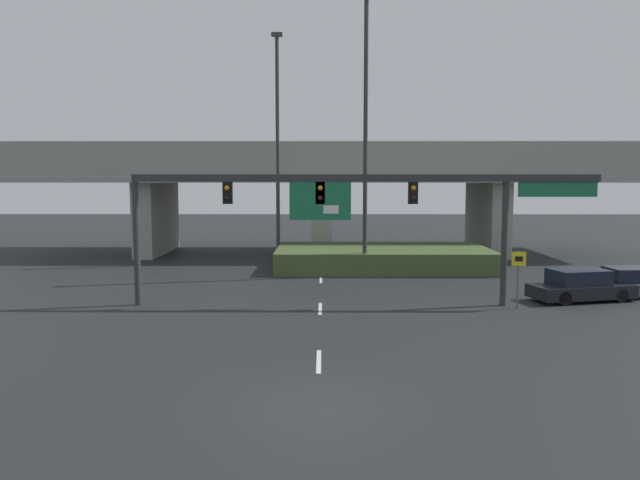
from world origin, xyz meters
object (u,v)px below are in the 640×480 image
at_px(speed_limit_sign, 518,271).
at_px(highway_light_pole_near, 278,143).
at_px(parked_sedan_near_right, 580,286).
at_px(signal_gantry, 354,197).
at_px(parked_sedan_mid_right, 634,283).
at_px(highway_light_pole_far, 366,131).

distance_m(speed_limit_sign, highway_light_pole_near, 19.51).
xyz_separation_m(highway_light_pole_near, parked_sedan_near_right, (14.60, -12.97, -7.10)).
xyz_separation_m(signal_gantry, parked_sedan_mid_right, (13.23, 2.13, -4.10)).
bearing_deg(signal_gantry, highway_light_pole_far, 83.01).
height_order(highway_light_pole_near, highway_light_pole_far, highway_light_pole_far).
height_order(speed_limit_sign, highway_light_pole_far, highway_light_pole_far).
bearing_deg(signal_gantry, parked_sedan_mid_right, 9.15).
distance_m(speed_limit_sign, highway_light_pole_far, 12.51).
bearing_deg(highway_light_pole_near, parked_sedan_near_right, -41.63).
relative_size(parked_sedan_near_right, parked_sedan_mid_right, 1.13).
distance_m(signal_gantry, speed_limit_sign, 7.61).
bearing_deg(signal_gantry, speed_limit_sign, -5.64).
relative_size(signal_gantry, highway_light_pole_near, 1.36).
bearing_deg(highway_light_pole_far, signal_gantry, -96.99).
height_order(signal_gantry, speed_limit_sign, signal_gantry).
bearing_deg(speed_limit_sign, parked_sedan_mid_right, 24.01).
relative_size(highway_light_pole_far, parked_sedan_mid_right, 3.56).
relative_size(highway_light_pole_near, highway_light_pole_far, 0.95).
distance_m(highway_light_pole_far, parked_sedan_mid_right, 15.58).
bearing_deg(highway_light_pole_near, signal_gantry, -72.96).
bearing_deg(parked_sedan_near_right, signal_gantry, 172.53).
bearing_deg(speed_limit_sign, highway_light_pole_near, 127.28).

